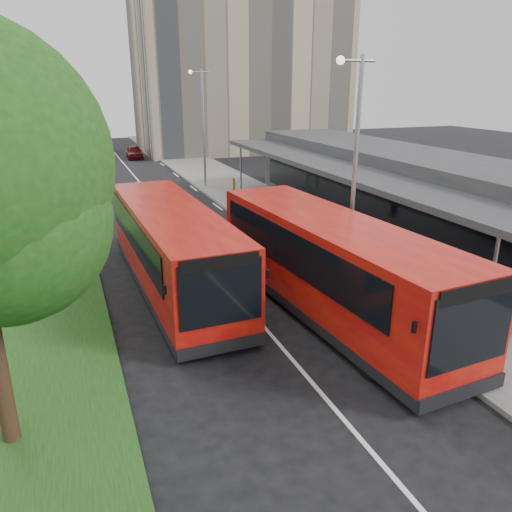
{
  "coord_description": "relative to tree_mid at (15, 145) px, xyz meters",
  "views": [
    {
      "loc": [
        -5.28,
        -13.06,
        7.28
      ],
      "look_at": [
        0.65,
        2.42,
        1.5
      ],
      "focal_mm": 35.0,
      "sensor_mm": 36.0,
      "label": 1
    }
  ],
  "objects": [
    {
      "name": "ground",
      "position": [
        7.01,
        -9.05,
        -4.96
      ],
      "size": [
        120.0,
        120.0,
        0.0
      ],
      "primitive_type": "plane",
      "color": "black",
      "rests_on": "ground"
    },
    {
      "name": "lamp_post_near",
      "position": [
        11.13,
        -7.05,
        -0.24
      ],
      "size": [
        1.44,
        0.28,
        8.0
      ],
      "color": "#92949A",
      "rests_on": "pavement"
    },
    {
      "name": "bus_main",
      "position": [
        9.39,
        -8.93,
        -3.31
      ],
      "size": [
        3.7,
        11.51,
        3.21
      ],
      "rotation": [
        0.0,
        0.0,
        0.07
      ],
      "color": "red",
      "rests_on": "ground"
    },
    {
      "name": "bus_second",
      "position": [
        5.04,
        -5.06,
        -3.38
      ],
      "size": [
        3.12,
        10.98,
        3.08
      ],
      "rotation": [
        0.0,
        0.0,
        0.03
      ],
      "color": "red",
      "rests_on": "ground"
    },
    {
      "name": "tree_far",
      "position": [
        0.0,
        12.0,
        -0.36
      ],
      "size": [
        4.46,
        4.46,
        7.13
      ],
      "color": "black",
      "rests_on": "ground"
    },
    {
      "name": "lane_centre_line",
      "position": [
        7.01,
        5.95,
        -4.96
      ],
      "size": [
        0.12,
        70.0,
        0.01
      ],
      "primitive_type": "cube",
      "color": "silver",
      "rests_on": "ground"
    },
    {
      "name": "litter_bin",
      "position": [
        11.95,
        0.89,
        -4.43
      ],
      "size": [
        0.56,
        0.56,
        0.77
      ],
      "primitive_type": "cylinder",
      "rotation": [
        0.0,
        0.0,
        -0.4
      ],
      "color": "#3D2219",
      "rests_on": "pavement"
    },
    {
      "name": "station_building",
      "position": [
        17.87,
        -1.05,
        -2.92
      ],
      "size": [
        7.7,
        26.0,
        4.0
      ],
      "color": "#2E2F31",
      "rests_on": "ground"
    },
    {
      "name": "car_near",
      "position": [
        8.49,
        29.92,
        -4.32
      ],
      "size": [
        1.73,
        3.85,
        1.28
      ],
      "primitive_type": "imported",
      "rotation": [
        0.0,
        0.0,
        -0.06
      ],
      "color": "#500B0E",
      "rests_on": "ground"
    },
    {
      "name": "pavement",
      "position": [
        13.01,
        10.95,
        -4.89
      ],
      "size": [
        5.0,
        80.0,
        0.15
      ],
      "primitive_type": "cube",
      "color": "slate",
      "rests_on": "ground"
    },
    {
      "name": "tree_mid",
      "position": [
        0.0,
        0.0,
        0.0
      ],
      "size": [
        4.78,
        4.78,
        7.68
      ],
      "color": "black",
      "rests_on": "ground"
    },
    {
      "name": "lamp_post_far",
      "position": [
        11.13,
        12.95,
        -0.24
      ],
      "size": [
        1.44,
        0.28,
        8.0
      ],
      "color": "#92949A",
      "rests_on": "pavement"
    },
    {
      "name": "car_far",
      "position": [
        5.45,
        36.19,
        -4.28
      ],
      "size": [
        2.08,
        4.29,
        1.36
      ],
      "primitive_type": "imported",
      "rotation": [
        0.0,
        0.0,
        -0.16
      ],
      "color": "navy",
      "rests_on": "ground"
    },
    {
      "name": "grass_verge",
      "position": [
        0.01,
        10.95,
        -4.91
      ],
      "size": [
        5.0,
        80.0,
        0.1
      ],
      "primitive_type": "cube",
      "color": "#184114",
      "rests_on": "ground"
    },
    {
      "name": "bollard",
      "position": [
        12.29,
        9.62,
        -4.3
      ],
      "size": [
        0.19,
        0.19,
        1.03
      ],
      "primitive_type": "cylinder",
      "rotation": [
        0.0,
        0.0,
        -0.15
      ],
      "color": "yellow",
      "rests_on": "pavement"
    },
    {
      "name": "kerb_dashes",
      "position": [
        10.31,
        9.95,
        -4.96
      ],
      "size": [
        0.12,
        56.0,
        0.01
      ],
      "color": "silver",
      "rests_on": "ground"
    },
    {
      "name": "office_block",
      "position": [
        21.01,
        32.95,
        4.04
      ],
      "size": [
        22.0,
        12.0,
        18.0
      ],
      "primitive_type": "cube",
      "color": "tan",
      "rests_on": "ground"
    }
  ]
}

